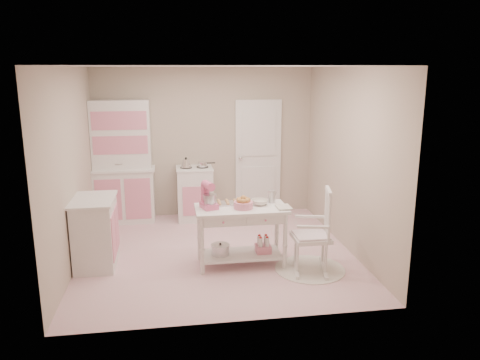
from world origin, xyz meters
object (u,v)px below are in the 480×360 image
bread_basket (243,205)px  base_cabinet (95,232)px  stove (195,193)px  hutch (122,162)px  stand_mixer (209,196)px  rocking_chair (311,230)px  work_table (241,236)px

bread_basket → base_cabinet: bearing=170.2°
stove → base_cabinet: size_ratio=1.00×
hutch → stand_mixer: 2.45m
stove → bread_basket: bearing=-76.3°
rocking_chair → stand_mixer: stand_mixer is taller
hutch → work_table: hutch is taller
stand_mixer → hutch: bearing=103.2°
rocking_chair → stove: bearing=132.2°
hutch → work_table: (1.70, -2.11, -0.64)m
rocking_chair → bread_basket: (-0.85, 0.25, 0.30)m
base_cabinet → stand_mixer: 1.60m
bread_basket → work_table: bearing=111.8°
hutch → stand_mixer: bearing=-58.6°
base_cabinet → stove: bearing=51.4°
hutch → bread_basket: size_ratio=8.32×
base_cabinet → work_table: base_cabinet is taller
stove → base_cabinet: same height
stand_mixer → stove: bearing=74.0°
work_table → stove: bearing=103.5°
work_table → stand_mixer: bearing=177.3°
hutch → stove: 1.33m
hutch → stove: (1.20, -0.05, -0.58)m
base_cabinet → rocking_chair: bearing=-12.0°
base_cabinet → stand_mixer: size_ratio=2.71×
stove → work_table: bearing=-76.5°
stove → work_table: 2.12m
rocking_chair → bread_basket: size_ratio=4.40×
work_table → bread_basket: 0.45m
base_cabinet → stand_mixer: bearing=-10.1°
stove → rocking_chair: 2.73m
hutch → bread_basket: (1.72, -2.16, -0.19)m
hutch → work_table: size_ratio=1.73×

